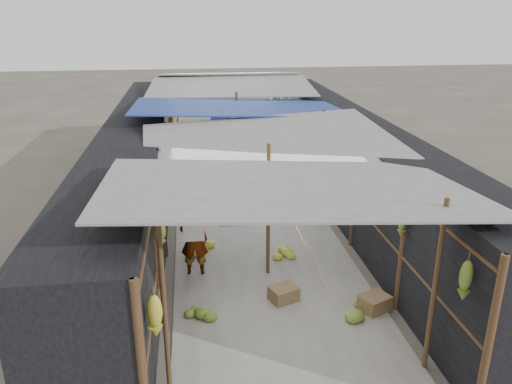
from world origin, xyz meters
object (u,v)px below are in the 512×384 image
vendor_seated (280,196)px  shopper_blue (227,168)px  black_basin (268,157)px  crate_near (284,294)px  vendor_elderly (194,240)px

vendor_seated → shopper_blue: bearing=-130.8°
black_basin → vendor_seated: size_ratio=0.76×
black_basin → shopper_blue: 3.76m
crate_near → vendor_seated: size_ratio=0.54×
crate_near → vendor_elderly: vendor_elderly is taller
vendor_seated → crate_near: bearing=-1.8°
vendor_elderly → shopper_blue: shopper_blue is taller
crate_near → black_basin: crate_near is taller
black_basin → shopper_blue: bearing=-116.5°
black_basin → crate_near: bearing=-97.2°
vendor_elderly → shopper_blue: 4.39m
black_basin → shopper_blue: shopper_blue is taller
crate_near → black_basin: bearing=61.0°
crate_near → vendor_seated: 4.16m
shopper_blue → vendor_seated: (1.21, -1.37, -0.36)m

